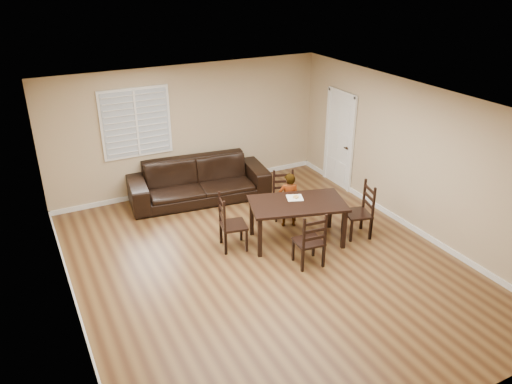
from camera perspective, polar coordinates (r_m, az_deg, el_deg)
ground at (r=8.35m, az=1.21°, el=-8.34°), size 7.00×7.00×0.00m
room at (r=7.67m, az=0.94°, el=3.74°), size 6.04×7.04×2.72m
dining_table at (r=8.71m, az=4.74°, el=-1.71°), size 1.84×1.35×0.77m
chair_near at (r=9.73m, az=3.14°, el=-0.37°), size 0.53×0.51×0.93m
chair_far at (r=8.11m, az=6.43°, el=-5.91°), size 0.48×0.45×0.97m
chair_left at (r=8.59m, az=-3.40°, el=-3.77°), size 0.51×0.53×1.01m
chair_right at (r=9.21m, az=12.24°, el=-2.23°), size 0.53×0.55×1.02m
child at (r=9.29m, az=3.75°, el=-0.90°), size 0.45×0.37×1.07m
napkin at (r=8.83m, az=4.45°, el=-0.66°), size 0.36×0.36×0.00m
donut at (r=8.83m, az=4.58°, el=-0.51°), size 0.11×0.11×0.04m
sofa at (r=10.45m, az=-6.56°, el=1.31°), size 2.97×1.45×0.83m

